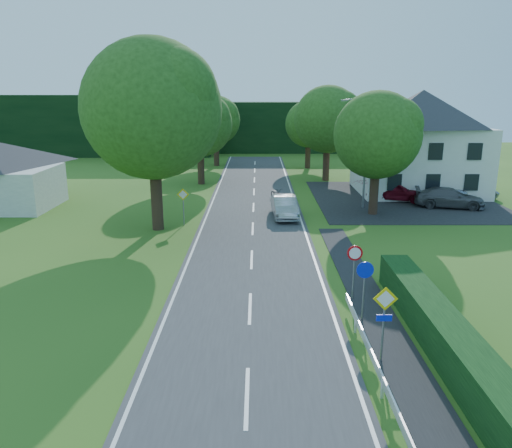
{
  "coord_description": "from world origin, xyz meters",
  "views": [
    {
      "loc": [
        0.29,
        -6.47,
        8.46
      ],
      "look_at": [
        0.23,
        17.07,
        2.19
      ],
      "focal_mm": 35.0,
      "sensor_mm": 36.0,
      "label": 1
    }
  ],
  "objects_px": {
    "parked_car_red": "(396,191)",
    "parked_car_silver_b": "(470,191)",
    "motorcycle": "(276,194)",
    "parked_car_silver_a": "(390,182)",
    "moving_car": "(285,207)",
    "parasol": "(363,190)",
    "streetlight": "(364,148)",
    "parked_car_grey": "(449,198)"
  },
  "relations": [
    {
      "from": "parked_car_red",
      "to": "parked_car_silver_b",
      "type": "bearing_deg",
      "value": -65.43
    },
    {
      "from": "motorcycle",
      "to": "parked_car_silver_a",
      "type": "relative_size",
      "value": 0.45
    },
    {
      "from": "moving_car",
      "to": "motorcycle",
      "type": "xyz_separation_m",
      "value": [
        -0.38,
        5.68,
        -0.27
      ]
    },
    {
      "from": "moving_car",
      "to": "parasol",
      "type": "xyz_separation_m",
      "value": [
        6.57,
        5.6,
        0.1
      ]
    },
    {
      "from": "moving_car",
      "to": "parked_car_silver_b",
      "type": "xyz_separation_m",
      "value": [
        15.28,
        6.09,
        -0.1
      ]
    },
    {
      "from": "streetlight",
      "to": "parked_car_grey",
      "type": "distance_m",
      "value": 7.58
    },
    {
      "from": "streetlight",
      "to": "parked_car_red",
      "type": "xyz_separation_m",
      "value": [
        3.25,
        2.53,
        -3.65
      ]
    },
    {
      "from": "motorcycle",
      "to": "moving_car",
      "type": "bearing_deg",
      "value": -110.21
    },
    {
      "from": "parked_car_grey",
      "to": "streetlight",
      "type": "bearing_deg",
      "value": 104.89
    },
    {
      "from": "parked_car_silver_a",
      "to": "parked_car_grey",
      "type": "xyz_separation_m",
      "value": [
        2.68,
        -6.9,
        0.06
      ]
    },
    {
      "from": "parked_car_red",
      "to": "moving_car",
      "type": "bearing_deg",
      "value": 140.09
    },
    {
      "from": "moving_car",
      "to": "parked_car_silver_b",
      "type": "distance_m",
      "value": 16.45
    },
    {
      "from": "motorcycle",
      "to": "parked_car_red",
      "type": "height_order",
      "value": "parked_car_red"
    },
    {
      "from": "parked_car_silver_b",
      "to": "parasol",
      "type": "relative_size",
      "value": 2.5
    },
    {
      "from": "motorcycle",
      "to": "parked_car_grey",
      "type": "relative_size",
      "value": 0.36
    },
    {
      "from": "motorcycle",
      "to": "parked_car_red",
      "type": "relative_size",
      "value": 0.4
    },
    {
      "from": "motorcycle",
      "to": "parked_car_red",
      "type": "bearing_deg",
      "value": -25.09
    },
    {
      "from": "motorcycle",
      "to": "parked_car_silver_a",
      "type": "distance_m",
      "value": 11.06
    },
    {
      "from": "parasol",
      "to": "parked_car_grey",
      "type": "bearing_deg",
      "value": -23.09
    },
    {
      "from": "parked_car_silver_a",
      "to": "parasol",
      "type": "bearing_deg",
      "value": 162.43
    },
    {
      "from": "streetlight",
      "to": "motorcycle",
      "type": "distance_m",
      "value": 7.88
    },
    {
      "from": "moving_car",
      "to": "motorcycle",
      "type": "distance_m",
      "value": 5.7
    },
    {
      "from": "streetlight",
      "to": "parked_car_grey",
      "type": "xyz_separation_m",
      "value": [
        6.62,
        0.1,
        -3.7
      ]
    },
    {
      "from": "moving_car",
      "to": "parked_car_red",
      "type": "bearing_deg",
      "value": 27.97
    },
    {
      "from": "moving_car",
      "to": "parked_car_silver_b",
      "type": "bearing_deg",
      "value": 18.67
    },
    {
      "from": "moving_car",
      "to": "parked_car_red",
      "type": "distance_m",
      "value": 10.66
    },
    {
      "from": "parked_car_red",
      "to": "parked_car_silver_b",
      "type": "relative_size",
      "value": 0.97
    },
    {
      "from": "moving_car",
      "to": "parasol",
      "type": "relative_size",
      "value": 2.42
    },
    {
      "from": "motorcycle",
      "to": "streetlight",
      "type": "bearing_deg",
      "value": -47.38
    },
    {
      "from": "motorcycle",
      "to": "parked_car_silver_b",
      "type": "relative_size",
      "value": 0.39
    },
    {
      "from": "streetlight",
      "to": "parked_car_silver_b",
      "type": "relative_size",
      "value": 1.72
    },
    {
      "from": "motorcycle",
      "to": "parked_car_grey",
      "type": "height_order",
      "value": "parked_car_grey"
    },
    {
      "from": "motorcycle",
      "to": "parked_car_silver_b",
      "type": "xyz_separation_m",
      "value": [
        15.65,
        0.41,
        0.17
      ]
    },
    {
      "from": "parked_car_silver_a",
      "to": "parked_car_grey",
      "type": "height_order",
      "value": "parked_car_grey"
    },
    {
      "from": "motorcycle",
      "to": "parked_car_grey",
      "type": "distance_m",
      "value": 13.14
    },
    {
      "from": "motorcycle",
      "to": "parked_car_grey",
      "type": "xyz_separation_m",
      "value": [
        12.88,
        -2.61,
        0.25
      ]
    },
    {
      "from": "streetlight",
      "to": "moving_car",
      "type": "distance_m",
      "value": 7.55
    },
    {
      "from": "motorcycle",
      "to": "parked_car_grey",
      "type": "bearing_deg",
      "value": -35.44
    },
    {
      "from": "moving_car",
      "to": "parked_car_grey",
      "type": "relative_size",
      "value": 0.9
    },
    {
      "from": "parasol",
      "to": "streetlight",
      "type": "bearing_deg",
      "value": -104.56
    },
    {
      "from": "moving_car",
      "to": "parked_car_silver_b",
      "type": "height_order",
      "value": "moving_car"
    },
    {
      "from": "parasol",
      "to": "moving_car",
      "type": "bearing_deg",
      "value": -139.56
    }
  ]
}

